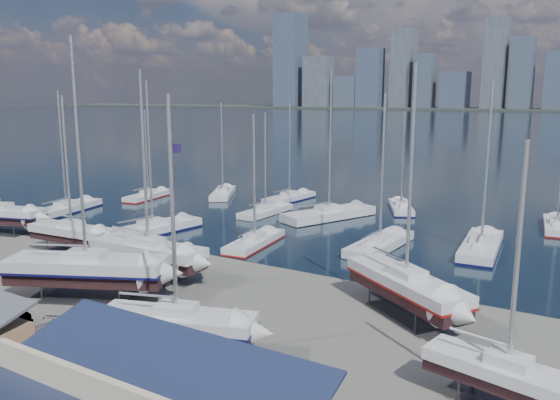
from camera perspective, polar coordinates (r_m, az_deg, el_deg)
The scene contains 24 objects.
ground at distance 43.23m, azimuth -15.50°, elevation -8.81°, with size 1400.00×1400.00×0.00m, color #605E59.
water at distance 339.46m, azimuth 25.93°, elevation 7.30°, with size 1400.00×600.00×0.40m, color #182737.
sailboat_cradle_0 at distance 64.25m, azimuth -27.20°, elevation -1.32°, with size 10.08×5.42×15.71m.
sailboat_cradle_2 at distance 53.31m, azimuth -20.93°, elevation -3.19°, with size 8.81×3.07×14.27m.
sailboat_cradle_3 at distance 41.22m, azimuth -19.54°, elevation -6.82°, with size 11.59×7.64×18.11m.
sailboat_cradle_4 at distance 44.59m, azimuth -13.60°, elevation -5.29°, with size 9.99×3.01×16.19m.
sailboat_cradle_5 at distance 31.09m, azimuth -10.73°, elevation -12.56°, with size 9.11×5.14×14.34m.
sailboat_cradle_6 at distance 36.90m, azimuth 13.01°, elevation -8.69°, with size 9.86×7.99×16.19m.
sailboat_cradle_7 at distance 27.69m, azimuth 22.69°, elevation -16.50°, with size 7.72×3.58×12.45m.
sailboat_moored_0 at distance 72.63m, azimuth -21.41°, elevation -1.00°, with size 5.02×10.80×15.57m.
sailboat_moored_1 at distance 79.01m, azimuth -13.58°, elevation 0.36°, with size 3.52×8.92×12.97m.
sailboat_moored_2 at distance 78.80m, azimuth -5.98°, elevation 0.59°, with size 6.69×9.36×13.95m.
sailboat_moored_3 at distance 58.84m, azimuth -13.14°, elevation -3.16°, with size 5.01×11.41×16.49m.
sailboat_moored_4 at distance 66.39m, azimuth -1.52°, elevation -1.28°, with size 2.87×8.67×12.91m.
sailboat_moored_5 at distance 75.05m, azimuth 0.99°, elevation 0.12°, with size 3.68×9.51×13.85m.
sailboat_moored_6 at distance 52.71m, azimuth -2.65°, elevation -4.51°, with size 3.43×9.05×13.20m.
sailboat_moored_7 at distance 64.33m, azimuth 5.14°, elevation -1.71°, with size 7.94×12.23×17.99m.
sailboat_moored_8 at distance 70.36m, azimuth 12.52°, elevation -0.86°, with size 5.80×8.89×12.95m.
sailboat_moored_9 at distance 52.47m, azimuth 10.38°, elevation -4.73°, with size 3.52×10.21×15.15m.
sailboat_moored_10 at distance 54.13m, azimuth 20.26°, elevation -4.77°, with size 3.90×11.12×16.32m.
sailboat_moored_11 at distance 66.11m, azimuth 26.93°, elevation -2.54°, with size 3.50×9.19×13.40m.
car_c at distance 33.18m, azimuth -24.94°, elevation -14.39°, with size 2.16×4.68×1.30m, color gray.
car_d at distance 34.00m, azimuth -24.00°, elevation -13.59°, with size 1.98×4.87×1.41m, color gray.
flagpole at distance 40.44m, azimuth -11.05°, elevation -0.61°, with size 0.99×0.12×11.13m.
Camera 1 is at (29.87, -37.83, 14.21)m, focal length 35.00 mm.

